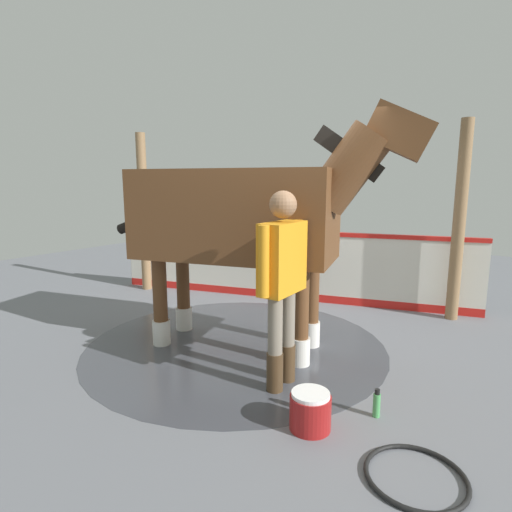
# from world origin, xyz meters

# --- Properties ---
(ground_plane) EXTENTS (16.00, 16.00, 0.02)m
(ground_plane) POSITION_xyz_m (0.00, 0.00, -0.01)
(ground_plane) COLOR slate
(wet_patch) EXTENTS (3.37, 3.37, 0.00)m
(wet_patch) POSITION_xyz_m (-0.37, 0.27, 0.00)
(wet_patch) COLOR #42444C
(wet_patch) RESTS_ON ground
(barrier_wall) EXTENTS (1.55, 5.55, 1.10)m
(barrier_wall) POSITION_xyz_m (1.61, 0.80, 0.51)
(barrier_wall) COLOR silver
(barrier_wall) RESTS_ON ground
(roof_post_near) EXTENTS (0.16, 0.16, 2.63)m
(roof_post_near) POSITION_xyz_m (2.03, -1.59, 1.32)
(roof_post_near) COLOR olive
(roof_post_near) RESTS_ON ground
(roof_post_far) EXTENTS (0.16, 0.16, 2.63)m
(roof_post_far) POSITION_xyz_m (0.79, 3.09, 1.32)
(roof_post_far) COLOR olive
(roof_post_far) RESTS_ON ground
(horse) EXTENTS (1.47, 3.42, 2.57)m
(horse) POSITION_xyz_m (-0.34, 0.16, 1.47)
(horse) COLOR brown
(horse) RESTS_ON ground
(handler) EXTENTS (0.70, 0.24, 1.77)m
(handler) POSITION_xyz_m (-0.90, -0.65, 1.03)
(handler) COLOR #47331E
(handler) RESTS_ON ground
(wash_bucket) EXTENTS (0.31, 0.31, 0.29)m
(wash_bucket) POSITION_xyz_m (-1.36, -1.18, 0.14)
(wash_bucket) COLOR maroon
(wash_bucket) RESTS_ON ground
(bottle_shampoo) EXTENTS (0.06, 0.06, 0.20)m
(bottle_shampoo) POSITION_xyz_m (-1.15, -1.02, 0.09)
(bottle_shampoo) COLOR white
(bottle_shampoo) RESTS_ON ground
(bottle_spray) EXTENTS (0.06, 0.06, 0.23)m
(bottle_spray) POSITION_xyz_m (-0.92, -1.54, 0.11)
(bottle_spray) COLOR #4CA559
(bottle_spray) RESTS_ON ground
(hose_coil) EXTENTS (0.64, 0.64, 0.03)m
(hose_coil) POSITION_xyz_m (-1.48, -1.97, 0.02)
(hose_coil) COLOR black
(hose_coil) RESTS_ON ground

